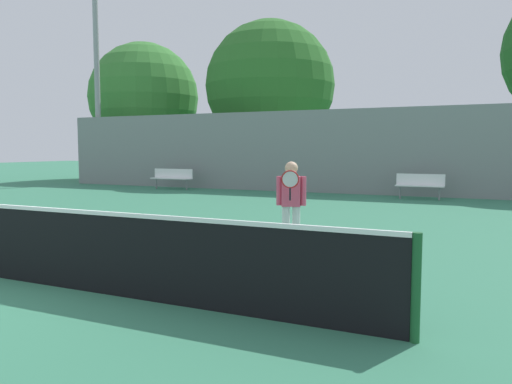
% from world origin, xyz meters
% --- Properties ---
extents(ground_plane, '(100.00, 100.00, 0.00)m').
position_xyz_m(ground_plane, '(0.00, 0.00, 0.00)').
color(ground_plane, '#337556').
extents(tennis_net, '(10.23, 0.09, 1.04)m').
position_xyz_m(tennis_net, '(0.00, 0.00, 0.53)').
color(tennis_net, '#195128').
rests_on(tennis_net, ground_plane).
extents(tennis_player, '(0.51, 0.47, 1.57)m').
position_xyz_m(tennis_player, '(2.49, 3.54, 0.89)').
color(tennis_player, silver).
rests_on(tennis_player, ground_plane).
extents(bench_courtside_near, '(1.66, 0.40, 0.90)m').
position_xyz_m(bench_courtside_near, '(3.51, 13.75, 0.57)').
color(bench_courtside_near, white).
rests_on(bench_courtside_near, ground_plane).
extents(bench_courtside_far, '(1.99, 0.40, 0.90)m').
position_xyz_m(bench_courtside_far, '(-7.00, 13.75, 0.57)').
color(bench_courtside_far, white).
rests_on(bench_courtside_far, ground_plane).
extents(light_pole_near_left, '(0.90, 0.60, 10.53)m').
position_xyz_m(light_pole_near_left, '(-12.36, 15.10, 5.99)').
color(light_pole_near_left, '#939399').
rests_on(light_pole_near_left, ground_plane).
extents(back_fence, '(26.80, 0.06, 3.36)m').
position_xyz_m(back_fence, '(0.00, 14.76, 1.68)').
color(back_fence, gray).
rests_on(back_fence, ground_plane).
extents(tree_green_broad, '(6.32, 6.32, 7.93)m').
position_xyz_m(tree_green_broad, '(-12.72, 19.35, 4.76)').
color(tree_green_broad, brown).
rests_on(tree_green_broad, ground_plane).
extents(tree_dark_dense, '(6.75, 6.75, 8.45)m').
position_xyz_m(tree_dark_dense, '(-4.84, 19.69, 5.07)').
color(tree_dark_dense, brown).
rests_on(tree_dark_dense, ground_plane).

